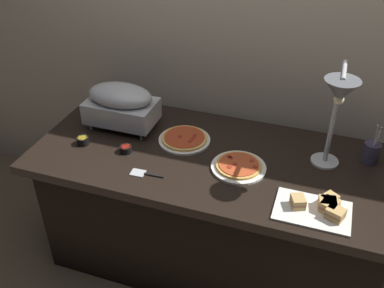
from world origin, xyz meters
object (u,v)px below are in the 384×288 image
object	(u,v)px
pizza_plate_front	(239,166)
heat_lamp	(338,100)
sandwich_platter	(320,207)
sauce_cup_far	(126,149)
chafing_dish	(121,104)
sauce_cup_near	(83,140)
utensil_holder	(371,152)
pizza_plate_center	(184,139)
serving_spatula	(146,174)

from	to	relation	value
pizza_plate_front	heat_lamp	bearing A→B (deg)	5.46
heat_lamp	sandwich_platter	xyz separation A→B (m)	(0.01, -0.23, -0.41)
heat_lamp	sauce_cup_far	world-z (taller)	heat_lamp
chafing_dish	sauce_cup_near	world-z (taller)	chafing_dish
utensil_holder	sandwich_platter	bearing A→B (deg)	-113.72
pizza_plate_center	sauce_cup_near	world-z (taller)	sauce_cup_near
pizza_plate_front	sandwich_platter	world-z (taller)	sandwich_platter
heat_lamp	utensil_holder	world-z (taller)	heat_lamp
heat_lamp	utensil_holder	xyz separation A→B (m)	(0.21, 0.23, -0.38)
pizza_plate_center	utensil_holder	world-z (taller)	utensil_holder
heat_lamp	sauce_cup_near	xyz separation A→B (m)	(-1.25, -0.10, -0.41)
chafing_dish	sandwich_platter	world-z (taller)	chafing_dish
pizza_plate_front	sauce_cup_near	world-z (taller)	sauce_cup_near
pizza_plate_center	sauce_cup_far	size ratio (longest dim) A/B	4.38
pizza_plate_center	sandwich_platter	size ratio (longest dim) A/B	0.86
sandwich_platter	utensil_holder	bearing A→B (deg)	66.28
serving_spatula	sauce_cup_far	bearing A→B (deg)	140.73
sandwich_platter	utensil_holder	world-z (taller)	utensil_holder
sauce_cup_near	pizza_plate_front	bearing A→B (deg)	4.16
heat_lamp	serving_spatula	size ratio (longest dim) A/B	3.26
pizza_plate_center	utensil_holder	distance (m)	0.96
chafing_dish	pizza_plate_front	size ratio (longest dim) A/B	1.41
pizza_plate_center	serving_spatula	xyz separation A→B (m)	(-0.08, -0.34, -0.01)
heat_lamp	pizza_plate_center	distance (m)	0.86
pizza_plate_center	chafing_dish	bearing A→B (deg)	175.48
chafing_dish	sauce_cup_near	xyz separation A→B (m)	(-0.12, -0.24, -0.13)
pizza_plate_front	pizza_plate_center	xyz separation A→B (m)	(-0.34, 0.14, 0.00)
sauce_cup_near	utensil_holder	bearing A→B (deg)	12.88
chafing_dish	pizza_plate_center	world-z (taller)	chafing_dish
sauce_cup_near	serving_spatula	bearing A→B (deg)	-17.65
sauce_cup_near	heat_lamp	bearing A→B (deg)	4.58
heat_lamp	pizza_plate_center	bearing A→B (deg)	171.87
sauce_cup_far	utensil_holder	bearing A→B (deg)	15.11
chafing_dish	sandwich_platter	distance (m)	1.20
sauce_cup_near	utensil_holder	world-z (taller)	utensil_holder
sauce_cup_far	sauce_cup_near	bearing A→B (deg)	-178.26
utensil_holder	pizza_plate_front	bearing A→B (deg)	-156.08
pizza_plate_center	sauce_cup_near	xyz separation A→B (m)	(-0.51, -0.21, 0.01)
pizza_plate_center	utensil_holder	xyz separation A→B (m)	(0.96, 0.13, 0.04)
sauce_cup_far	utensil_holder	distance (m)	1.25
pizza_plate_front	utensil_holder	bearing A→B (deg)	23.92
sandwich_platter	utensil_holder	size ratio (longest dim) A/B	1.46
utensil_holder	heat_lamp	bearing A→B (deg)	-132.31
serving_spatula	sauce_cup_near	bearing A→B (deg)	162.35
sandwich_platter	sauce_cup_far	size ratio (longest dim) A/B	5.12
heat_lamp	pizza_plate_center	world-z (taller)	heat_lamp
heat_lamp	utensil_holder	bearing A→B (deg)	47.69
heat_lamp	utensil_holder	distance (m)	0.49
heat_lamp	pizza_plate_center	size ratio (longest dim) A/B	1.97
sandwich_platter	serving_spatula	size ratio (longest dim) A/B	1.93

